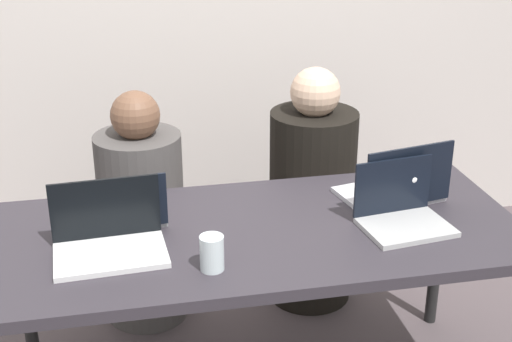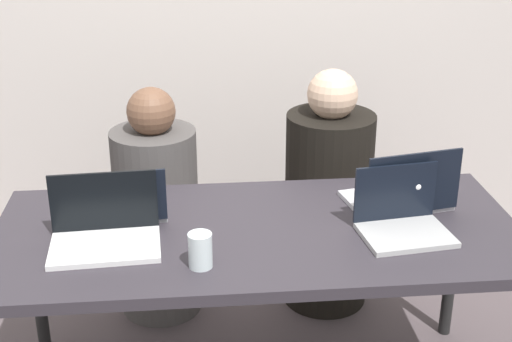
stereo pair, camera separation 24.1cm
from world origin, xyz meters
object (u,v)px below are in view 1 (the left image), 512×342
(laptop_back_left, at_px, (116,213))
(person_on_left, at_px, (143,221))
(laptop_back_right, at_px, (395,188))
(laptop_front_left, at_px, (109,238))
(person_on_right, at_px, (312,200))
(laptop_front_right, at_px, (401,212))
(water_glass_left, at_px, (212,255))

(laptop_back_left, bearing_deg, person_on_left, -105.58)
(laptop_back_right, height_order, laptop_front_left, laptop_back_right)
(person_on_right, relative_size, laptop_front_right, 3.47)
(person_on_right, bearing_deg, water_glass_left, 64.69)
(laptop_front_right, bearing_deg, laptop_back_left, 161.27)
(person_on_left, relative_size, laptop_back_right, 2.64)
(person_on_right, bearing_deg, laptop_front_right, 105.07)
(laptop_back_left, xyz_separation_m, laptop_front_left, (-0.03, -0.19, 0.00))
(person_on_left, xyz_separation_m, laptop_back_right, (0.90, -0.55, 0.32))
(laptop_back_left, height_order, laptop_front_left, laptop_front_left)
(laptop_front_left, bearing_deg, laptop_back_right, 6.29)
(person_on_left, distance_m, water_glass_left, 0.97)
(person_on_left, height_order, laptop_back_left, person_on_left)
(laptop_front_left, xyz_separation_m, water_glass_left, (0.30, -0.17, 0.00))
(person_on_right, height_order, water_glass_left, person_on_right)
(person_on_left, distance_m, laptop_front_left, 0.80)
(person_on_left, relative_size, water_glass_left, 9.27)
(person_on_left, relative_size, laptop_front_left, 2.87)
(person_on_left, height_order, water_glass_left, person_on_left)
(laptop_front_right, height_order, water_glass_left, laptop_front_right)
(person_on_left, distance_m, person_on_right, 0.75)
(person_on_left, bearing_deg, person_on_right, 171.81)
(laptop_back_left, xyz_separation_m, laptop_front_right, (0.95, -0.19, 0.00))
(person_on_left, xyz_separation_m, laptop_back_left, (-0.10, -0.54, 0.31))
(person_on_right, relative_size, laptop_back_right, 2.78)
(person_on_left, bearing_deg, laptop_back_right, 140.37)
(person_on_left, height_order, laptop_back_right, person_on_left)
(person_on_left, xyz_separation_m, water_glass_left, (0.18, -0.90, 0.31))
(person_on_right, height_order, laptop_front_left, person_on_right)
(laptop_back_left, height_order, water_glass_left, laptop_back_left)
(person_on_left, height_order, person_on_right, person_on_right)
(laptop_back_left, distance_m, laptop_front_left, 0.19)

